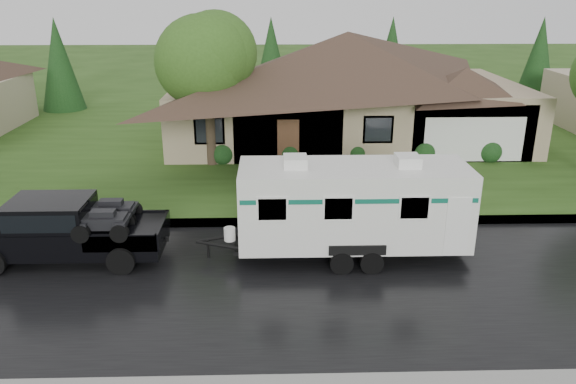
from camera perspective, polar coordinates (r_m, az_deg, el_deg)
The scene contains 9 objects.
ground at distance 17.96m, azimuth 4.79°, elevation -6.01°, with size 140.00×140.00×0.00m, color #2A4A17.
road at distance 16.20m, azimuth 5.55°, elevation -9.09°, with size 140.00×8.00×0.01m, color black.
curb at distance 19.97m, azimuth 4.12°, elevation -2.99°, with size 140.00×0.50×0.15m, color gray.
lawn at distance 32.06m, azimuth 1.95°, elevation 5.93°, with size 140.00×26.00×0.15m, color #2A4A17.
house_main at distance 30.48m, azimuth 6.56°, elevation 11.82°, with size 19.44×10.80×6.90m.
tree_left_green at distance 25.43m, azimuth -8.21°, elevation 13.27°, with size 4.19×4.19×6.94m.
shrub_row at distance 26.64m, azimuth 7.00°, elevation 4.15°, with size 13.60×1.00×1.00m.
pickup_truck at distance 18.29m, azimuth -21.99°, elevation -3.40°, with size 5.85×2.22×1.95m.
travel_trailer at distance 17.04m, azimuth 6.63°, elevation -1.25°, with size 7.22×2.54×3.24m.
Camera 1 is at (-1.93, -16.04, 7.85)m, focal length 35.00 mm.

